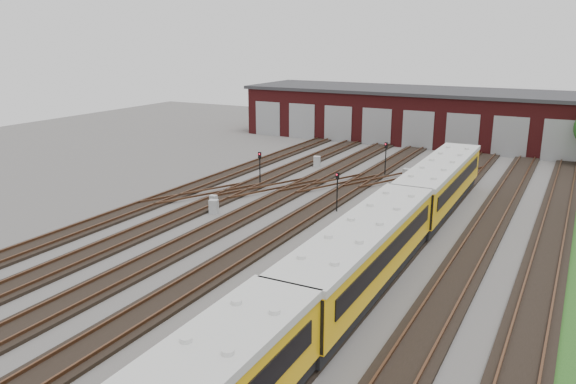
% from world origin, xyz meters
% --- Properties ---
extents(ground, '(120.00, 120.00, 0.00)m').
position_xyz_m(ground, '(0.00, 0.00, 0.00)').
color(ground, '#4B4846').
rests_on(ground, ground).
extents(track_network, '(30.40, 70.00, 0.33)m').
position_xyz_m(track_network, '(-0.17, 0.59, 0.11)').
color(track_network, black).
rests_on(track_network, ground).
extents(maintenance_shed, '(51.00, 12.50, 6.35)m').
position_xyz_m(maintenance_shed, '(-0.01, 39.97, 3.20)').
color(maintenance_shed, '#581617').
rests_on(maintenance_shed, ground).
extents(metro_train, '(3.07, 48.15, 3.33)m').
position_xyz_m(metro_train, '(6.00, -4.66, 2.04)').
color(metro_train, black).
rests_on(metro_train, ground).
extents(signal_mast_0, '(0.30, 0.28, 3.04)m').
position_xyz_m(signal_mast_0, '(-9.34, 10.76, 1.96)').
color(signal_mast_0, black).
rests_on(signal_mast_0, ground).
extents(signal_mast_1, '(0.30, 0.29, 3.20)m').
position_xyz_m(signal_mast_1, '(-0.95, 19.42, 2.05)').
color(signal_mast_1, black).
rests_on(signal_mast_1, ground).
extents(signal_mast_2, '(0.27, 0.26, 2.98)m').
position_xyz_m(signal_mast_2, '(-0.56, 7.19, 1.91)').
color(signal_mast_2, black).
rests_on(signal_mast_2, ground).
extents(signal_mast_3, '(0.28, 0.27, 3.11)m').
position_xyz_m(signal_mast_3, '(5.55, 15.90, 1.98)').
color(signal_mast_3, black).
rests_on(signal_mast_3, ground).
extents(relay_cabinet_0, '(0.53, 0.45, 0.86)m').
position_xyz_m(relay_cabinet_0, '(-9.45, 3.98, 0.43)').
color(relay_cabinet_0, '#A8ABAD').
rests_on(relay_cabinet_0, ground).
extents(relay_cabinet_1, '(0.76, 0.69, 1.06)m').
position_xyz_m(relay_cabinet_1, '(-8.26, 20.06, 0.53)').
color(relay_cabinet_1, '#A8ABAD').
rests_on(relay_cabinet_1, ground).
extents(relay_cabinet_2, '(0.76, 0.69, 1.05)m').
position_xyz_m(relay_cabinet_2, '(-8.31, 2.43, 0.53)').
color(relay_cabinet_2, '#A8ABAD').
rests_on(relay_cabinet_2, ground).
extents(relay_cabinet_3, '(0.73, 0.63, 1.10)m').
position_xyz_m(relay_cabinet_3, '(1.33, 18.74, 0.55)').
color(relay_cabinet_3, '#A8ABAD').
rests_on(relay_cabinet_3, ground).
extents(relay_cabinet_4, '(0.64, 0.58, 0.89)m').
position_xyz_m(relay_cabinet_4, '(2.36, 19.09, 0.45)').
color(relay_cabinet_4, '#A8ABAD').
rests_on(relay_cabinet_4, ground).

